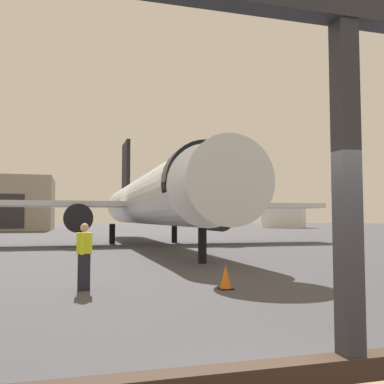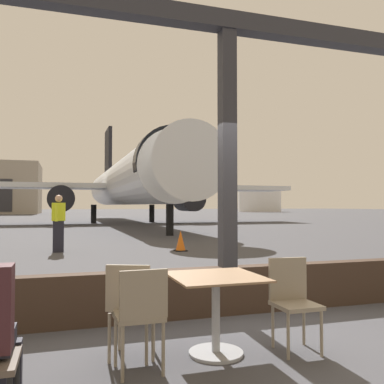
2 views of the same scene
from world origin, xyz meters
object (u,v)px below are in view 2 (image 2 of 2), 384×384
Objects in this scene: dining_table at (216,306)px; traffic_cone at (181,241)px; cafe_chair_aisle_left at (292,295)px; airplane at (128,183)px; ground_crew_worker at (58,222)px; cafe_chair_window_right at (141,310)px; fuel_storage_tank at (259,201)px; cafe_chair_window_left at (130,303)px.

dining_table reaches higher than traffic_cone.
cafe_chair_aisle_left is 28.38m from airplane.
airplane reaches higher than ground_crew_worker.
fuel_storage_tank reaches higher than cafe_chair_window_right.
ground_crew_worker is at bearing 103.57° from cafe_chair_aisle_left.
fuel_storage_tank reaches higher than dining_table.
cafe_chair_window_left is 9.01m from traffic_cone.
cafe_chair_aisle_left is 0.51× the size of ground_crew_worker.
cafe_chair_aisle_left reaches higher than dining_table.
airplane is at bearing 81.45° from cafe_chair_window_left.
fuel_storage_tank is (36.98, 50.81, -0.86)m from airplane.
fuel_storage_tank is at bearing 53.95° from airplane.
cafe_chair_window_left is 1.37× the size of traffic_cone.
fuel_storage_tank is at bearing 63.36° from cafe_chair_aisle_left.
fuel_storage_tank is at bearing 62.88° from dining_table.
cafe_chair_aisle_left is 1.38× the size of traffic_cone.
cafe_chair_aisle_left is at bearing -98.67° from traffic_cone.
cafe_chair_window_left is 88.90m from fuel_storage_tank.
cafe_chair_window_right is 9.73m from ground_crew_worker.
cafe_chair_aisle_left is at bearing -95.33° from airplane.
cafe_chair_window_left is (-0.80, 0.09, 0.07)m from dining_table.
dining_table is 0.49× the size of ground_crew_worker.
airplane is 62.85m from fuel_storage_tank.
ground_crew_worker reaches higher than cafe_chair_window_left.
fuel_storage_tank is (39.60, 78.95, 1.79)m from cafe_chair_aisle_left.
ground_crew_worker is (-4.92, -18.61, -2.28)m from airplane.
dining_table is 8.87m from traffic_cone.
cafe_chair_window_left is at bearing 173.50° from cafe_chair_aisle_left.
cafe_chair_window_right reaches higher than cafe_chair_window_left.
traffic_cone is at bearing 81.33° from cafe_chair_aisle_left.
cafe_chair_window_right is (0.04, -0.34, 0.01)m from cafe_chair_window_left.
cafe_chair_aisle_left is (0.78, -0.09, 0.07)m from dining_table.
cafe_chair_window_right is 28.72m from airplane.
fuel_storage_tank is (41.19, 78.77, 1.79)m from cafe_chair_window_left.
traffic_cone is (1.33, 8.70, -0.22)m from cafe_chair_aisle_left.
cafe_chair_window_right is 89.19m from fuel_storage_tank.
airplane is 19.38m from ground_crew_worker.
dining_table is 0.95× the size of cafe_chair_aisle_left.
ground_crew_worker reaches higher than dining_table.
dining_table is 0.09× the size of fuel_storage_tank.
dining_table is 0.81m from cafe_chair_window_right.
airplane reaches higher than cafe_chair_aisle_left.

